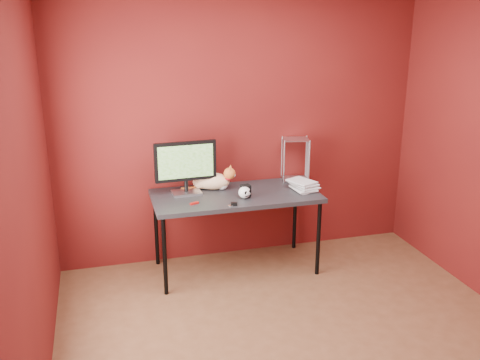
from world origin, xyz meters
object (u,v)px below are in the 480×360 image
object	(u,v)px
cat	(212,181)
speaker	(246,191)
skull_mug	(245,192)
monitor	(186,165)
desk	(236,199)
book_stack	(297,138)

from	to	relation	value
cat	speaker	bearing A→B (deg)	-25.92
skull_mug	speaker	size ratio (longest dim) A/B	1.07
speaker	skull_mug	bearing A→B (deg)	-127.65
monitor	cat	size ratio (longest dim) A/B	1.14
monitor	speaker	xyz separation A→B (m)	(0.49, -0.23, -0.22)
cat	skull_mug	size ratio (longest dim) A/B	4.18
desk	skull_mug	size ratio (longest dim) A/B	12.78
desk	monitor	xyz separation A→B (m)	(-0.43, 0.13, 0.32)
cat	book_stack	distance (m)	0.87
cat	skull_mug	distance (m)	0.40
desk	speaker	bearing A→B (deg)	-55.47
book_stack	skull_mug	bearing A→B (deg)	-171.35
desk	speaker	xyz separation A→B (m)	(0.07, -0.10, 0.10)
desk	monitor	bearing A→B (deg)	163.27
skull_mug	book_stack	world-z (taller)	book_stack
monitor	speaker	size ratio (longest dim) A/B	5.11
desk	monitor	distance (m)	0.55
book_stack	desk	bearing A→B (deg)	173.81
cat	speaker	xyz separation A→B (m)	(0.24, -0.29, -0.03)
skull_mug	cat	bearing A→B (deg)	102.28
monitor	cat	bearing A→B (deg)	11.26
skull_mug	desk	bearing A→B (deg)	86.61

